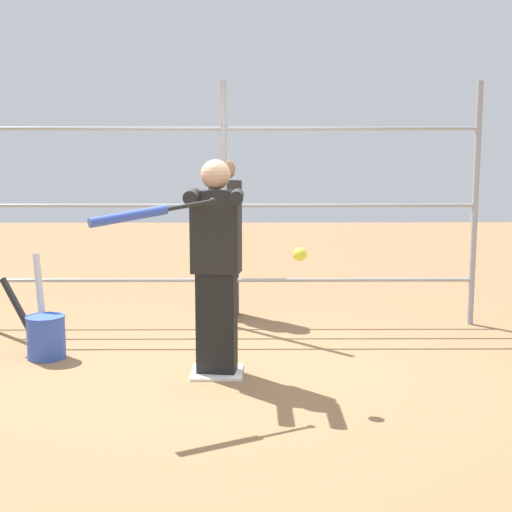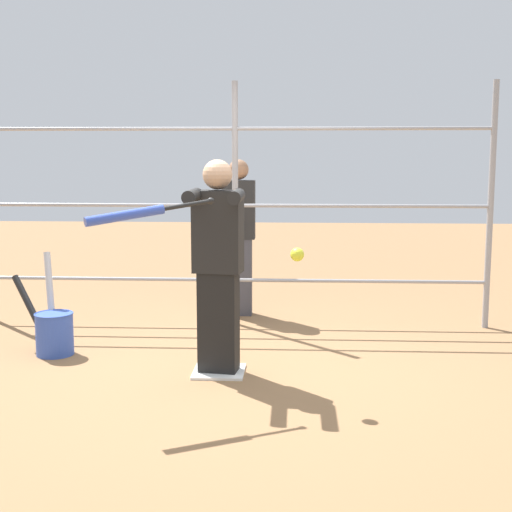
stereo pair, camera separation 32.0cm
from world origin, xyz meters
name	(u,v)px [view 1 (the left image)]	position (x,y,z in m)	size (l,w,h in m)	color
ground_plane	(217,373)	(0.00, 0.00, 0.00)	(24.00, 24.00, 0.00)	olive
home_plate	(217,372)	(0.00, 0.00, 0.01)	(0.40, 0.40, 0.02)	white
fence_backstop	(224,206)	(0.00, -1.60, 1.20)	(5.02, 0.06, 2.40)	#939399
batter	(216,260)	(0.00, 0.02, 0.90)	(0.43, 0.60, 1.67)	black
baseball_bat_swinging	(140,214)	(0.46, 0.74, 1.32)	(0.80, 0.52, 0.16)	black
softball_in_flight	(300,254)	(-0.61, 0.50, 1.02)	(0.10, 0.10, 0.10)	yellow
bat_bucket	(44,333)	(1.48, -0.45, 0.21)	(0.65, 0.53, 0.85)	#3351B2
bystander_behind_fence	(226,235)	(0.00, -2.03, 0.86)	(0.34, 0.21, 1.65)	#3F3F47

